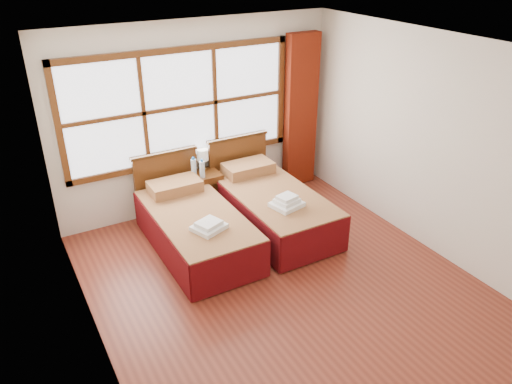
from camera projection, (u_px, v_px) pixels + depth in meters
floor at (283, 284)px, 5.62m from camera, size 4.50×4.50×0.00m
ceiling at (290, 49)px, 4.44m from camera, size 4.50×4.50×0.00m
wall_back at (197, 118)px, 6.78m from camera, size 4.00×0.00×4.00m
wall_left at (84, 231)px, 4.16m from camera, size 0.00×4.50×4.50m
wall_right at (429, 144)px, 5.90m from camera, size 0.00×4.50×4.50m
window at (180, 107)px, 6.55m from camera, size 3.16×0.06×1.56m
curtain at (301, 112)px, 7.43m from camera, size 0.50×0.16×2.30m
bed_left at (195, 227)px, 6.18m from camera, size 0.98×2.00×0.95m
bed_right at (271, 205)px, 6.66m from camera, size 1.01×2.03×0.97m
nightstand at (205, 192)px, 7.01m from camera, size 0.44×0.43×0.58m
towels_left at (209, 226)px, 5.68m from camera, size 0.43×0.40×0.10m
towels_right at (287, 202)px, 6.14m from camera, size 0.42×0.38×0.15m
lamp at (202, 155)px, 6.89m from camera, size 0.16×0.16×0.31m
bottle_near at (194, 167)px, 6.76m from camera, size 0.07×0.07×0.27m
bottle_far at (202, 169)px, 6.72m from camera, size 0.07×0.07×0.27m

